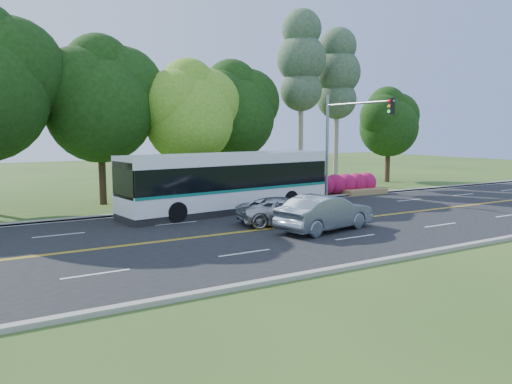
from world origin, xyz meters
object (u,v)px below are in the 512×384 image
suv (285,210)px  sedan (325,213)px  transit_bus (229,183)px  traffic_signal (346,130)px

suv → sedan: bearing=-153.7°
transit_bus → suv: bearing=-89.2°
transit_bus → traffic_signal: bearing=-7.5°
sedan → suv: sedan is taller
traffic_signal → suv: size_ratio=1.48×
transit_bus → suv: size_ratio=2.72×
sedan → suv: (-0.62, 2.41, -0.17)m
traffic_signal → transit_bus: bearing=179.8°
transit_bus → sedan: bearing=-87.0°
traffic_signal → suv: bearing=-149.2°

